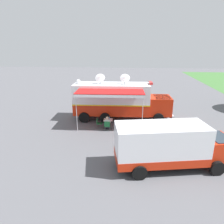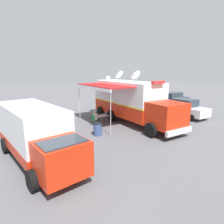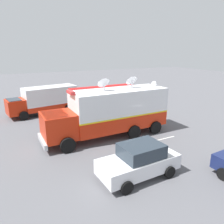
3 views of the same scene
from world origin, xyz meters
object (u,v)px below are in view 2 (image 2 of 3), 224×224
object	(u,v)px
command_truck	(132,100)
water_bottle	(104,114)
trash_bin	(98,129)
support_truck	(35,134)
folding_chair_beside_table	(96,116)
car_far_corner	(173,99)
folding_table	(103,116)
seated_responder	(96,117)
car_behind_truck	(185,108)
folding_chair_at_table	(94,119)

from	to	relation	value
command_truck	water_bottle	distance (m)	2.65
trash_bin	support_truck	world-z (taller)	support_truck
water_bottle	support_truck	distance (m)	7.29
folding_chair_beside_table	car_far_corner	distance (m)	11.67
folding_table	trash_bin	size ratio (longest dim) A/B	0.91
seated_responder	trash_bin	distance (m)	2.67
folding_chair_beside_table	car_behind_truck	xyz separation A→B (m)	(-8.16, 2.69, 0.37)
folding_chair_at_table	trash_bin	size ratio (longest dim) A/B	0.96
car_behind_truck	car_far_corner	size ratio (longest dim) A/B	1.00
folding_table	support_truck	world-z (taller)	support_truck
car_behind_truck	seated_responder	bearing A→B (deg)	-12.15
trash_bin	car_far_corner	bearing A→B (deg)	-158.04
car_behind_truck	command_truck	bearing A→B (deg)	-10.26
folding_table	trash_bin	world-z (taller)	trash_bin
command_truck	car_far_corner	world-z (taller)	command_truck
seated_responder	trash_bin	xyz separation A→B (m)	(1.03, 2.45, -0.20)
water_bottle	trash_bin	world-z (taller)	water_bottle
seated_responder	trash_bin	size ratio (longest dim) A/B	1.37
folding_chair_at_table	support_truck	world-z (taller)	support_truck
folding_table	car_far_corner	bearing A→B (deg)	-166.19
water_bottle	folding_chair_beside_table	world-z (taller)	water_bottle
command_truck	car_far_corner	size ratio (longest dim) A/B	2.22
folding_chair_at_table	command_truck	bearing A→B (deg)	165.37
folding_chair_beside_table	trash_bin	bearing A→B (deg)	66.10
folding_chair_at_table	support_truck	bearing A→B (deg)	39.80
car_far_corner	support_truck	bearing A→B (deg)	22.19
command_truck	support_truck	distance (m)	8.95
water_bottle	car_behind_truck	xyz separation A→B (m)	(-7.89, 1.75, 0.05)
command_truck	folding_table	size ratio (longest dim) A/B	11.54
support_truck	car_far_corner	xyz separation A→B (m)	(-17.21, -7.02, -0.51)
support_truck	folding_table	bearing A→B (deg)	-144.27
water_bottle	support_truck	world-z (taller)	support_truck
seated_responder	car_far_corner	world-z (taller)	car_far_corner
folding_table	folding_chair_at_table	bearing A→B (deg)	-0.30
trash_bin	folding_chair_beside_table	bearing A→B (deg)	-113.90
folding_chair_beside_table	car_behind_truck	size ratio (longest dim) A/B	0.20
seated_responder	car_behind_truck	bearing A→B (deg)	167.85
command_truck	folding_chair_beside_table	bearing A→B (deg)	-33.23
folding_table	folding_chair_beside_table	bearing A→B (deg)	-77.65
support_truck	car_behind_truck	size ratio (longest dim) A/B	1.64
folding_chair_beside_table	water_bottle	bearing A→B (deg)	105.78
command_truck	water_bottle	world-z (taller)	command_truck
trash_bin	car_behind_truck	xyz separation A→B (m)	(-9.62, -0.61, 0.42)
car_far_corner	folding_chair_beside_table	bearing A→B (deg)	9.54
support_truck	seated_responder	bearing A→B (deg)	-141.18
folding_table	water_bottle	bearing A→B (deg)	132.64
car_behind_truck	water_bottle	bearing A→B (deg)	-12.52
folding_chair_at_table	trash_bin	distance (m)	2.59
folding_chair_at_table	support_truck	xyz separation A→B (m)	(5.09, 4.24, 0.87)
folding_table	water_bottle	distance (m)	0.20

